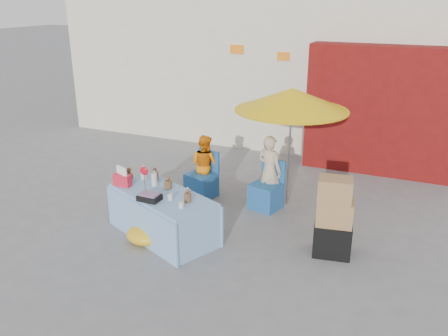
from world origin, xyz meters
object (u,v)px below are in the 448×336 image
at_px(vendor_orange, 205,165).
at_px(box_stack, 334,220).
at_px(market_table, 162,214).
at_px(chair_right, 266,194).
at_px(vendor_beige, 269,171).
at_px(umbrella, 292,100).
at_px(chair_left, 202,183).

xyz_separation_m(vendor_orange, box_stack, (2.63, -1.24, -0.03)).
relative_size(market_table, chair_right, 2.38).
bearing_deg(chair_right, vendor_beige, 106.42).
bearing_deg(vendor_beige, umbrella, -138.72).
bearing_deg(vendor_orange, market_table, 108.46).
bearing_deg(box_stack, vendor_beige, 137.98).
relative_size(chair_left, box_stack, 0.73).
bearing_deg(box_stack, umbrella, 127.78).
relative_size(market_table, vendor_orange, 1.77).
xyz_separation_m(chair_right, umbrella, (0.30, 0.28, 1.64)).
height_order(chair_left, box_stack, box_stack).
relative_size(chair_right, vendor_beige, 0.66).
xyz_separation_m(vendor_orange, vendor_beige, (1.25, 0.00, 0.07)).
relative_size(vendor_beige, box_stack, 1.09).
height_order(market_table, umbrella, umbrella).
height_order(vendor_orange, box_stack, box_stack).
bearing_deg(chair_right, market_table, -110.92).
height_order(chair_left, vendor_beige, vendor_beige).
height_order(market_table, chair_right, market_table).
bearing_deg(market_table, chair_left, 118.07).
distance_m(chair_right, vendor_beige, 0.41).
distance_m(market_table, box_stack, 2.57).
relative_size(vendor_orange, box_stack, 0.97).
distance_m(market_table, chair_left, 1.60).
relative_size(market_table, chair_left, 2.38).
height_order(chair_right, umbrella, umbrella).
xyz_separation_m(chair_left, umbrella, (1.55, 0.28, 1.64)).
distance_m(market_table, vendor_beige, 2.09).
xyz_separation_m(chair_right, vendor_beige, (-0.00, 0.13, 0.38)).
xyz_separation_m(chair_left, chair_right, (1.25, 0.00, 0.00)).
bearing_deg(vendor_beige, vendor_orange, 14.72).
distance_m(vendor_orange, vendor_beige, 1.25).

